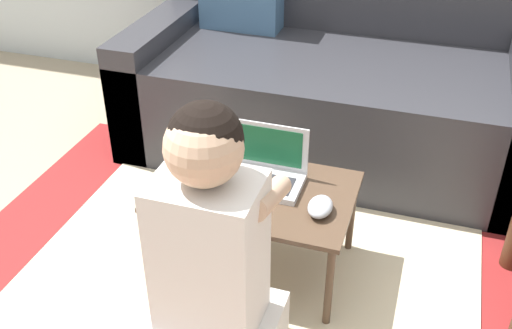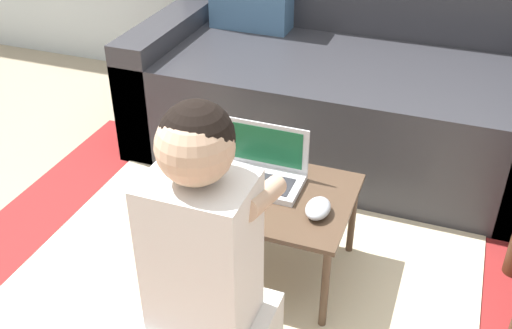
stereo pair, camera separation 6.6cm
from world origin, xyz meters
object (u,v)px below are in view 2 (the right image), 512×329
object	(u,v)px
laptop_desk	(254,197)
person_seated	(203,268)
computer_mouse	(318,208)
couch	(339,87)
laptop	(261,173)

from	to	relation	value
laptop_desk	person_seated	size ratio (longest dim) A/B	0.76
laptop_desk	computer_mouse	world-z (taller)	computer_mouse
couch	computer_mouse	bearing A→B (deg)	-80.28
couch	person_seated	xyz separation A→B (m)	(-0.03, -1.33, 0.09)
couch	person_seated	size ratio (longest dim) A/B	2.06
computer_mouse	person_seated	distance (m)	0.42
person_seated	computer_mouse	bearing A→B (deg)	62.13
couch	laptop	bearing A→B (deg)	-93.47
person_seated	laptop	bearing A→B (deg)	92.27
laptop	person_seated	distance (m)	0.48
couch	laptop_desk	world-z (taller)	couch
laptop	couch	bearing A→B (deg)	86.53
laptop	computer_mouse	xyz separation A→B (m)	(0.22, -0.10, -0.01)
laptop	laptop_desk	bearing A→B (deg)	-95.40
couch	computer_mouse	distance (m)	0.98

